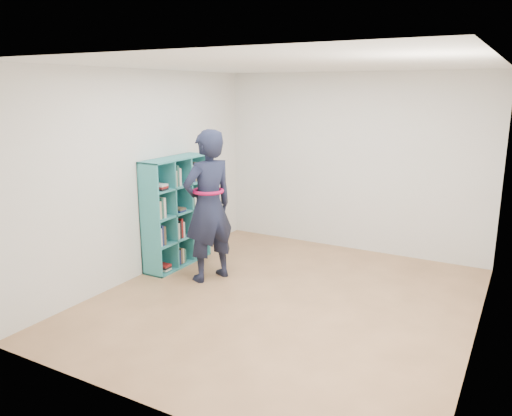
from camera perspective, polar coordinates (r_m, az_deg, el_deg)
The scene contains 9 objects.
floor at distance 5.80m, azimuth 3.25°, elevation -10.57°, with size 4.50×4.50×0.00m, color olive.
ceiling at distance 5.30m, azimuth 3.64°, elevation 16.02°, with size 4.50×4.50×0.00m, color white.
wall_left at distance 6.51m, azimuth -12.67°, elevation 3.76°, with size 0.02×4.50×2.60m, color silver.
wall_right at distance 4.90m, azimuth 24.98°, elevation -0.32°, with size 0.02×4.50×2.60m, color silver.
wall_back at distance 7.47m, azimuth 10.98°, elevation 5.06°, with size 4.00×0.02×2.60m, color silver.
wall_front at distance 3.57m, azimuth -12.49°, elevation -4.17°, with size 4.00×0.02×2.60m, color silver.
bookshelf at distance 6.84m, azimuth -9.23°, elevation -0.63°, with size 0.32×1.11×1.48m.
person at distance 6.18m, azimuth -5.46°, elevation 0.21°, with size 0.68×0.81×1.89m.
smartphone at distance 6.32m, azimuth -5.46°, elevation 1.65°, with size 0.04×0.11×0.14m.
Camera 1 is at (2.29, -4.78, 2.37)m, focal length 35.00 mm.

